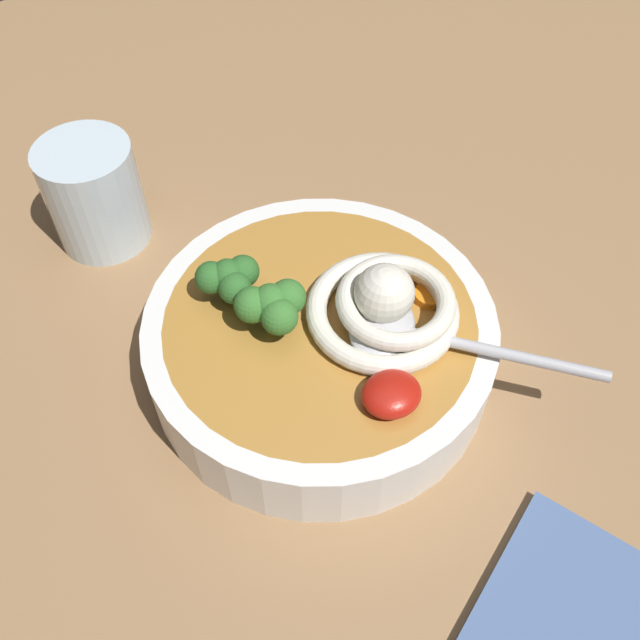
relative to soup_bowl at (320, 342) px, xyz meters
The scene contains 11 objects.
table_slab 5.39cm from the soup_bowl, 26.80° to the right, with size 135.20×135.20×4.19cm, color #936D47.
soup_bowl is the anchor object (origin of this frame).
noodle_pile 6.10cm from the soup_bowl, 26.21° to the right, with size 11.69×11.46×4.70cm.
soup_spoon 6.69cm from the soup_bowl, 44.48° to the right, with size 14.65×14.48×1.60cm.
chili_sauce_dollop 8.72cm from the soup_bowl, 84.43° to the right, with size 3.91×3.52×1.76cm, color #B2190F.
broccoli_floret_far 5.99cm from the soup_bowl, 163.78° to the left, with size 4.92×4.23×3.89cm.
broccoli_floret_beside_chili 8.13cm from the soup_bowl, 134.45° to the left, with size 4.50×3.87×3.56cm.
carrot_slice_center 5.91cm from the soup_bowl, ahead, with size 2.66×2.66×0.74cm, color orange.
carrot_slice_front 8.51cm from the soup_bowl, 14.75° to the right, with size 2.15×2.15×0.68cm, color orange.
drinking_glass 23.32cm from the soup_bowl, 114.79° to the left, with size 7.84×7.84×9.13cm, color silver.
folded_napkin 24.36cm from the soup_bowl, 79.61° to the right, with size 12.23×11.17×0.80cm, color #4C6693.
Camera 1 is at (-16.42, -25.35, 48.01)cm, focal length 39.35 mm.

